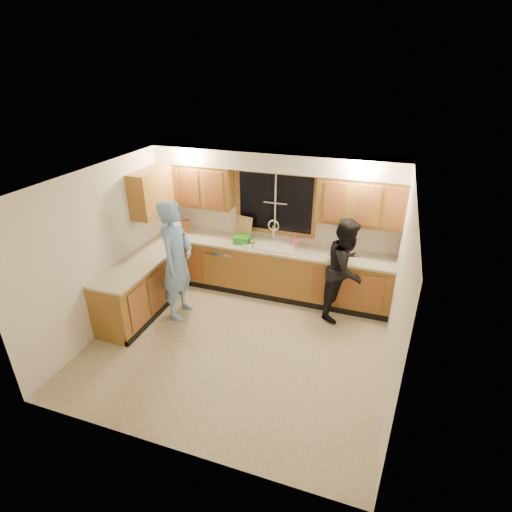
{
  "coord_description": "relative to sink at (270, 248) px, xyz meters",
  "views": [
    {
      "loc": [
        1.8,
        -4.42,
        3.8
      ],
      "look_at": [
        0.07,
        0.65,
        1.17
      ],
      "focal_mm": 28.0,
      "sensor_mm": 36.0,
      "label": 1
    }
  ],
  "objects": [
    {
      "name": "upper_cabinets_right",
      "position": [
        1.43,
        0.13,
        0.96
      ],
      "size": [
        1.35,
        0.33,
        0.75
      ],
      "primitive_type": "cube",
      "color": "#A16D2E",
      "rests_on": "wall_back"
    },
    {
      "name": "countertop_back",
      "position": [
        0.0,
        -0.02,
        0.04
      ],
      "size": [
        4.2,
        0.63,
        0.04
      ],
      "primitive_type": "cube",
      "color": "beige",
      "rests_on": "base_cabinets_back"
    },
    {
      "name": "wall_back",
      "position": [
        0.0,
        0.3,
        0.39
      ],
      "size": [
        4.2,
        0.0,
        4.2
      ],
      "primitive_type": "plane",
      "rotation": [
        1.57,
        0.0,
        0.0
      ],
      "color": "white",
      "rests_on": "ground"
    },
    {
      "name": "stove",
      "position": [
        -1.8,
        -1.82,
        -0.41
      ],
      "size": [
        0.58,
        0.75,
        0.9
      ],
      "primitive_type": "cube",
      "color": "silver",
      "rests_on": "floor"
    },
    {
      "name": "soffit",
      "position": [
        0.0,
        0.12,
        1.49
      ],
      "size": [
        4.2,
        0.35,
        0.3
      ],
      "primitive_type": "cube",
      "color": "white",
      "rests_on": "wall_back"
    },
    {
      "name": "window_frame",
      "position": [
        0.0,
        0.29,
        0.74
      ],
      "size": [
        1.44,
        0.03,
        1.14
      ],
      "color": "black",
      "rests_on": "wall_back"
    },
    {
      "name": "can_left",
      "position": [
        -0.31,
        -0.08,
        0.12
      ],
      "size": [
        0.07,
        0.07,
        0.12
      ],
      "primitive_type": "cylinder",
      "rotation": [
        0.0,
        0.0,
        -0.06
      ],
      "color": "beige",
      "rests_on": "countertop_back"
    },
    {
      "name": "man",
      "position": [
        -1.18,
        -1.15,
        0.12
      ],
      "size": [
        0.5,
        0.74,
        1.97
      ],
      "primitive_type": "imported",
      "rotation": [
        0.0,
        0.0,
        1.61
      ],
      "color": "#77A4E2",
      "rests_on": "floor"
    },
    {
      "name": "ceiling",
      "position": [
        0.0,
        -1.6,
        1.64
      ],
      "size": [
        4.2,
        4.2,
        0.0
      ],
      "primitive_type": "plane",
      "rotation": [
        3.14,
        0.0,
        0.0
      ],
      "color": "white"
    },
    {
      "name": "knife_block",
      "position": [
        -1.65,
        0.06,
        0.17
      ],
      "size": [
        0.17,
        0.16,
        0.24
      ],
      "primitive_type": "cube",
      "rotation": [
        0.0,
        0.0,
        0.58
      ],
      "color": "#A05A2C",
      "rests_on": "countertop_back"
    },
    {
      "name": "upper_cabinets_return",
      "position": [
        -1.94,
        -0.48,
        0.96
      ],
      "size": [
        0.33,
        0.9,
        0.75
      ],
      "primitive_type": "cube",
      "color": "#A16D2E",
      "rests_on": "wall_left"
    },
    {
      "name": "upper_cabinets_left",
      "position": [
        -1.43,
        0.13,
        0.96
      ],
      "size": [
        1.35,
        0.33,
        0.75
      ],
      "primitive_type": "cube",
      "color": "#A16D2E",
      "rests_on": "wall_back"
    },
    {
      "name": "woman",
      "position": [
        1.34,
        -0.3,
        -0.03
      ],
      "size": [
        0.84,
        0.96,
        1.68
      ],
      "primitive_type": "imported",
      "rotation": [
        0.0,
        0.0,
        1.28
      ],
      "color": "black",
      "rests_on": "floor"
    },
    {
      "name": "soap_bottle",
      "position": [
        0.41,
        0.12,
        0.16
      ],
      "size": [
        0.12,
        0.12,
        0.2
      ],
      "primitive_type": "imported",
      "rotation": [
        0.0,
        0.0,
        0.32
      ],
      "color": "pink",
      "rests_on": "countertop_back"
    },
    {
      "name": "cutting_board",
      "position": [
        -0.53,
        0.15,
        0.26
      ],
      "size": [
        0.32,
        0.17,
        0.4
      ],
      "primitive_type": "cube",
      "rotation": [
        -0.21,
        0.0,
        -0.22
      ],
      "color": "tan",
      "rests_on": "countertop_back"
    },
    {
      "name": "dish_crate",
      "position": [
        -0.5,
        -0.05,
        0.12
      ],
      "size": [
        0.29,
        0.28,
        0.13
      ],
      "primitive_type": "cube",
      "rotation": [
        0.0,
        0.0,
        0.1
      ],
      "color": "#259125",
      "rests_on": "countertop_back"
    },
    {
      "name": "dishwasher",
      "position": [
        -0.85,
        -0.01,
        -0.45
      ],
      "size": [
        0.6,
        0.56,
        0.82
      ],
      "primitive_type": "cube",
      "color": "silver",
      "rests_on": "floor"
    },
    {
      "name": "base_cabinets_back",
      "position": [
        0.0,
        -0.0,
        -0.42
      ],
      "size": [
        4.2,
        0.6,
        0.88
      ],
      "primitive_type": "cube",
      "color": "#A16D2E",
      "rests_on": "ground"
    },
    {
      "name": "floor",
      "position": [
        0.0,
        -1.6,
        -0.86
      ],
      "size": [
        4.2,
        4.2,
        0.0
      ],
      "primitive_type": "plane",
      "color": "#B7AB8C",
      "rests_on": "ground"
    },
    {
      "name": "countertop_left",
      "position": [
        -1.79,
        -1.25,
        0.04
      ],
      "size": [
        0.63,
        1.9,
        0.04
      ],
      "primitive_type": "cube",
      "color": "beige",
      "rests_on": "base_cabinets_left"
    },
    {
      "name": "can_right",
      "position": [
        -0.24,
        -0.22,
        0.11
      ],
      "size": [
        0.06,
        0.06,
        0.11
      ],
      "primitive_type": "cylinder",
      "rotation": [
        0.0,
        0.0,
        0.05
      ],
      "color": "beige",
      "rests_on": "countertop_back"
    },
    {
      "name": "wall_left",
      "position": [
        -2.1,
        -1.6,
        0.39
      ],
      "size": [
        0.0,
        3.8,
        3.8
      ],
      "primitive_type": "plane",
      "rotation": [
        1.57,
        0.0,
        1.57
      ],
      "color": "white",
      "rests_on": "ground"
    },
    {
      "name": "bowl",
      "position": [
        1.11,
        0.0,
        0.08
      ],
      "size": [
        0.26,
        0.26,
        0.05
      ],
      "primitive_type": "imported",
      "rotation": [
        0.0,
        0.0,
        -0.41
      ],
      "color": "silver",
      "rests_on": "countertop_back"
    },
    {
      "name": "sink",
      "position": [
        0.0,
        0.0,
        0.0
      ],
      "size": [
        0.86,
        0.52,
        0.57
      ],
      "color": "white",
      "rests_on": "countertop_back"
    },
    {
      "name": "wall_right",
      "position": [
        2.1,
        -1.6,
        0.39
      ],
      "size": [
        0.0,
        3.8,
        3.8
      ],
      "primitive_type": "plane",
      "rotation": [
        1.57,
        0.0,
        -1.57
      ],
      "color": "white",
      "rests_on": "ground"
    },
    {
      "name": "base_cabinets_left",
      "position": [
        -1.8,
        -1.25,
        -0.42
      ],
      "size": [
        0.6,
        1.9,
        0.88
      ],
      "primitive_type": "cube",
      "color": "#A16D2E",
      "rests_on": "ground"
    }
  ]
}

